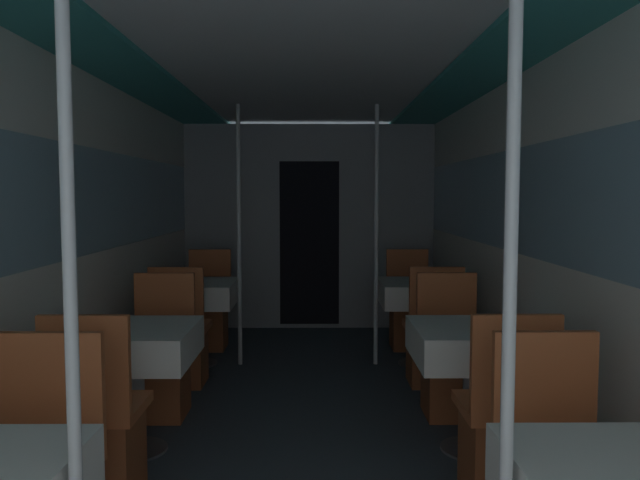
# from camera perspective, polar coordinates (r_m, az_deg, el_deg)

# --- Properties ---
(wall_left) EXTENTS (0.05, 8.26, 2.20)m
(wall_left) POSITION_cam_1_polar(r_m,az_deg,el_deg) (3.95, -21.67, -0.53)
(wall_left) COLOR silver
(wall_left) RESTS_ON ground_plane
(wall_right) EXTENTS (0.05, 8.26, 2.20)m
(wall_right) POSITION_cam_1_polar(r_m,az_deg,el_deg) (3.91, 19.05, -0.51)
(wall_right) COLOR silver
(wall_right) RESTS_ON ground_plane
(ceiling_panel) EXTENTS (2.74, 8.26, 0.07)m
(ceiling_panel) POSITION_cam_1_polar(r_m,az_deg,el_deg) (3.76, -1.47, 16.39)
(ceiling_panel) COLOR silver
(ceiling_panel) RESTS_ON wall_left
(bulkhead_far) EXTENTS (2.68, 0.09, 2.20)m
(bulkhead_far) POSITION_cam_1_polar(r_m,az_deg,el_deg) (6.75, -0.97, 1.17)
(bulkhead_far) COLOR gray
(bulkhead_far) RESTS_ON ground_plane
(support_pole_left_0) EXTENTS (0.04, 0.04, 2.20)m
(support_pole_left_0) POSITION_cam_1_polar(r_m,az_deg,el_deg) (1.78, -21.79, -7.34)
(support_pole_left_0) COLOR silver
(support_pole_left_0) RESTS_ON ground_plane
(dining_table_left_1) EXTENTS (0.67, 0.67, 0.71)m
(dining_table_left_1) POSITION_cam_1_polar(r_m,az_deg,el_deg) (3.69, -16.69, -9.51)
(dining_table_left_1) COLOR #4C4C51
(dining_table_left_1) RESTS_ON ground_plane
(chair_left_near_1) EXTENTS (0.40, 0.40, 0.92)m
(chair_left_near_1) POSITION_cam_1_polar(r_m,az_deg,el_deg) (3.25, -19.54, -16.89)
(chair_left_near_1) COLOR brown
(chair_left_near_1) RESTS_ON ground_plane
(chair_left_far_1) EXTENTS (0.40, 0.40, 0.92)m
(chair_left_far_1) POSITION_cam_1_polar(r_m,az_deg,el_deg) (4.30, -14.42, -11.56)
(chair_left_far_1) COLOR brown
(chair_left_far_1) RESTS_ON ground_plane
(dining_table_left_2) EXTENTS (0.67, 0.67, 0.71)m
(dining_table_left_2) POSITION_cam_1_polar(r_m,az_deg,el_deg) (5.41, -11.31, -5.06)
(dining_table_left_2) COLOR #4C4C51
(dining_table_left_2) RESTS_ON ground_plane
(chair_left_near_2) EXTENTS (0.40, 0.40, 0.92)m
(chair_left_near_2) POSITION_cam_1_polar(r_m,az_deg,el_deg) (4.92, -12.54, -9.52)
(chair_left_near_2) COLOR brown
(chair_left_near_2) RESTS_ON ground_plane
(chair_left_far_2) EXTENTS (0.40, 0.40, 0.92)m
(chair_left_far_2) POSITION_cam_1_polar(r_m,az_deg,el_deg) (6.02, -10.23, -6.96)
(chair_left_far_2) COLOR brown
(chair_left_far_2) RESTS_ON ground_plane
(support_pole_left_2) EXTENTS (0.04, 0.04, 2.20)m
(support_pole_left_2) POSITION_cam_1_polar(r_m,az_deg,el_deg) (5.30, -7.41, 0.37)
(support_pole_left_2) COLOR silver
(support_pole_left_2) RESTS_ON ground_plane
(support_pole_right_0) EXTENTS (0.04, 0.04, 2.20)m
(support_pole_right_0) POSITION_cam_1_polar(r_m,az_deg,el_deg) (1.74, 16.91, -7.50)
(support_pole_right_0) COLOR silver
(support_pole_right_0) RESTS_ON ground_plane
(dining_table_right_1) EXTENTS (0.67, 0.67, 0.71)m
(dining_table_right_1) POSITION_cam_1_polar(r_m,az_deg,el_deg) (3.65, 13.86, -9.58)
(dining_table_right_1) COLOR #4C4C51
(dining_table_right_1) RESTS_ON ground_plane
(chair_right_near_1) EXTENTS (0.40, 0.40, 0.92)m
(chair_right_near_1) POSITION_cam_1_polar(r_m,az_deg,el_deg) (3.21, 16.41, -17.09)
(chair_right_near_1) COLOR brown
(chair_right_near_1) RESTS_ON ground_plane
(chair_right_far_1) EXTENTS (0.40, 0.40, 0.92)m
(chair_right_far_1) POSITION_cam_1_polar(r_m,az_deg,el_deg) (4.27, 11.85, -11.62)
(chair_right_far_1) COLOR brown
(chair_right_far_1) RESTS_ON ground_plane
(dining_table_right_2) EXTENTS (0.67, 0.67, 0.71)m
(dining_table_right_2) POSITION_cam_1_polar(r_m,az_deg,el_deg) (5.39, 9.11, -5.08)
(dining_table_right_2) COLOR #4C4C51
(dining_table_right_2) RESTS_ON ground_plane
(chair_right_near_2) EXTENTS (0.40, 0.40, 0.92)m
(chair_right_near_2) POSITION_cam_1_polar(r_m,az_deg,el_deg) (4.89, 10.19, -9.56)
(chair_right_near_2) COLOR brown
(chair_right_near_2) RESTS_ON ground_plane
(chair_right_far_2) EXTENTS (0.40, 0.40, 0.92)m
(chair_right_far_2) POSITION_cam_1_polar(r_m,az_deg,el_deg) (6.00, 8.16, -6.98)
(chair_right_far_2) COLOR brown
(chair_right_far_2) RESTS_ON ground_plane
(support_pole_right_2) EXTENTS (0.04, 0.04, 2.20)m
(support_pole_right_2) POSITION_cam_1_polar(r_m,az_deg,el_deg) (5.28, 5.17, 0.38)
(support_pole_right_2) COLOR silver
(support_pole_right_2) RESTS_ON ground_plane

